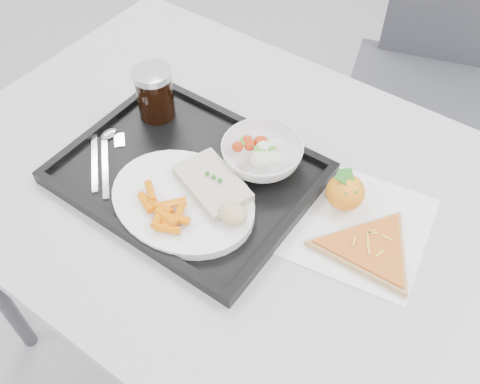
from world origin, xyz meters
The scene contains 14 objects.
table centered at (0.00, 0.30, 0.68)m, with size 1.20×0.80×0.75m.
chair centered at (0.07, 1.19, 0.54)m, with size 0.53×0.53×0.93m.
tray centered at (-0.10, 0.26, 0.76)m, with size 0.45×0.35×0.03m.
dinner_plate centered at (-0.06, 0.19, 0.77)m, with size 0.27×0.27×0.02m.
fish_fillet centered at (-0.04, 0.24, 0.79)m, with size 0.16×0.13×0.03m.
bread_roll centered at (0.04, 0.21, 0.80)m, with size 0.06×0.05×0.03m.
salad_bowl centered at (-0.01, 0.36, 0.79)m, with size 0.15×0.15×0.05m.
cola_glass centered at (-0.26, 0.35, 0.82)m, with size 0.08×0.08×0.11m.
cutlery centered at (-0.27, 0.20, 0.77)m, with size 0.14×0.15×0.01m.
napkin centered at (0.20, 0.34, 0.75)m, with size 0.29×0.28×0.00m.
tangerine centered at (0.16, 0.37, 0.79)m, with size 0.09×0.09×0.07m.
pizza_slice centered at (0.25, 0.30, 0.76)m, with size 0.30×0.30×0.02m.
carrot_pile centered at (-0.06, 0.14, 0.79)m, with size 0.12×0.08×0.02m.
salad_contents centered at (-0.01, 0.35, 0.80)m, with size 0.09×0.08×0.03m.
Camera 1 is at (0.36, -0.23, 1.51)m, focal length 40.00 mm.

